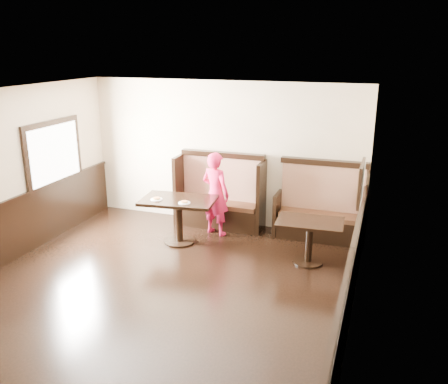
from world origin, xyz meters
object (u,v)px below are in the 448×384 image
at_px(table_main, 179,209).
at_px(child, 216,194).
at_px(booth_main, 220,199).
at_px(booth_neighbor, 320,213).
at_px(table_neighbor, 310,232).

bearing_deg(table_main, child, 45.36).
height_order(booth_main, table_main, booth_main).
distance_m(booth_main, booth_neighbor, 1.95).
bearing_deg(booth_main, child, -81.38).
height_order(booth_neighbor, table_main, booth_neighbor).
distance_m(booth_main, table_main, 1.15).
height_order(booth_main, booth_neighbor, same).
height_order(booth_neighbor, table_neighbor, booth_neighbor).
distance_m(booth_main, child, 0.53).
relative_size(booth_neighbor, table_neighbor, 1.52).
xyz_separation_m(table_main, table_neighbor, (2.35, -0.08, -0.09)).
bearing_deg(booth_neighbor, table_neighbor, -90.65).
distance_m(booth_main, table_neighbor, 2.25).
bearing_deg(child, table_main, 68.93).
bearing_deg(booth_main, table_main, -110.86).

